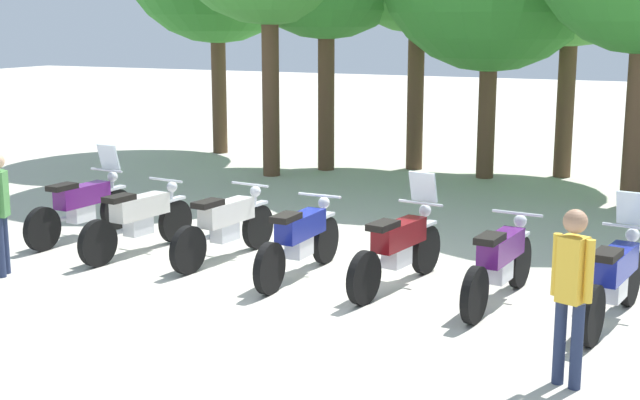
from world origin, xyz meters
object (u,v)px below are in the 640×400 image
Objects in this scene: motorcycle_2 at (226,224)px; motorcycle_6 at (614,277)px; motorcycle_0 at (82,205)px; motorcycle_4 at (398,247)px; person_0 at (572,285)px; motorcycle_3 at (300,239)px; motorcycle_5 at (500,262)px; motorcycle_1 at (139,219)px.

motorcycle_6 reaches higher than motorcycle_2.
motorcycle_0 and motorcycle_4 have the same top height.
motorcycle_2 is at bearing -88.82° from motorcycle_0.
person_0 reaches higher than motorcycle_6.
motorcycle_5 is (2.58, 0.01, 0.00)m from motorcycle_3.
motorcycle_0 is at bearing 93.40° from motorcycle_6.
motorcycle_5 is at bearing 90.88° from motorcycle_6.
motorcycle_6 reaches higher than motorcycle_1.
motorcycle_0 reaches higher than motorcycle_3.
motorcycle_1 is 1.00× the size of motorcycle_5.
motorcycle_0 reaches higher than motorcycle_5.
motorcycle_6 is 1.33× the size of person_0.
person_0 reaches higher than motorcycle_2.
motorcycle_0 is 8.00m from person_0.
motorcycle_0 is 7.76m from motorcycle_6.
motorcycle_5 is (1.28, -0.11, -0.01)m from motorcycle_4.
person_0 is at bearing -104.41° from motorcycle_0.
motorcycle_5 is at bearing -89.76° from motorcycle_0.
motorcycle_4 is 0.99× the size of motorcycle_5.
motorcycle_5 is 1.34× the size of person_0.
motorcycle_4 reaches higher than motorcycle_3.
motorcycle_2 is 3.88m from motorcycle_5.
person_0 reaches higher than motorcycle_3.
motorcycle_6 is at bearing -86.71° from motorcycle_4.
motorcycle_6 is at bearing -88.26° from motorcycle_2.
motorcycle_4 is at bearing -82.39° from motorcycle_1.
motorcycle_6 is at bearing -91.38° from motorcycle_5.
motorcycle_3 is 2.58m from motorcycle_5.
motorcycle_0 reaches higher than motorcycle_1.
motorcycle_6 is (7.74, -0.58, 0.00)m from motorcycle_0.
motorcycle_3 is at bearing -96.69° from motorcycle_2.
motorcycle_4 is 1.00× the size of motorcycle_6.
motorcycle_5 is at bearing -131.69° from person_0.
motorcycle_4 is 3.31m from person_0.
motorcycle_1 is at bearing 88.92° from motorcycle_3.
motorcycle_2 and motorcycle_3 have the same top height.
motorcycle_2 is at bearing -95.73° from person_0.
motorcycle_2 is 1.00× the size of motorcycle_3.
motorcycle_6 is at bearing -164.66° from person_0.
motorcycle_4 is (2.58, -0.19, 0.01)m from motorcycle_2.
motorcycle_2 is 1.32m from motorcycle_3.
motorcycle_5 is 1.30m from motorcycle_6.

